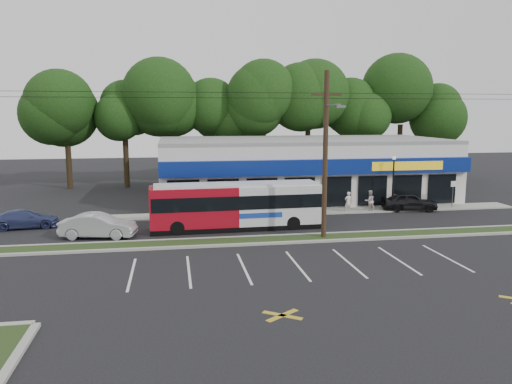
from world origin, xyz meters
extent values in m
plane|color=black|center=(0.00, 0.00, 0.00)|extent=(120.00, 120.00, 0.00)
cube|color=#1D3415|center=(0.00, 1.00, 0.06)|extent=(40.00, 1.60, 0.12)
cube|color=#9E9E93|center=(0.00, 0.15, 0.07)|extent=(40.00, 0.25, 0.14)
cube|color=#9E9E93|center=(0.00, 1.85, 0.07)|extent=(40.00, 0.25, 0.14)
cube|color=#9E9E93|center=(5.00, 9.00, 0.05)|extent=(32.00, 2.20, 0.10)
cube|color=beige|center=(5.50, 16.00, 2.50)|extent=(25.00, 12.00, 5.00)
cube|color=navy|center=(5.50, 9.75, 3.40)|extent=(25.00, 0.50, 1.20)
cube|color=black|center=(5.50, 9.94, 1.40)|extent=(24.00, 0.12, 2.40)
cube|color=yellow|center=(12.50, 9.48, 3.40)|extent=(6.00, 0.06, 0.70)
cube|color=gray|center=(5.50, 16.00, 5.15)|extent=(25.00, 12.00, 0.30)
cylinder|color=black|center=(3.00, 1.00, 5.00)|extent=(0.30, 0.30, 10.00)
cube|color=black|center=(3.00, 1.00, 8.60)|extent=(1.80, 0.12, 0.12)
cylinder|color=#59595E|center=(3.00, -0.20, 8.00)|extent=(0.10, 2.40, 0.10)
cube|color=#59595E|center=(3.00, -1.50, 7.90)|extent=(0.50, 0.25, 0.15)
cylinder|color=black|center=(0.00, 1.00, 8.70)|extent=(50.00, 0.02, 0.02)
cylinder|color=black|center=(0.00, 1.00, 8.40)|extent=(50.00, 0.02, 0.02)
cylinder|color=black|center=(11.00, 8.80, 2.00)|extent=(0.12, 0.12, 4.00)
sphere|color=silver|center=(11.00, 8.80, 4.10)|extent=(0.30, 0.30, 0.30)
cylinder|color=#59595E|center=(16.00, 8.60, 1.10)|extent=(0.06, 0.06, 2.20)
cube|color=white|center=(16.00, 8.55, 2.00)|extent=(0.45, 0.04, 0.45)
cylinder|color=black|center=(-16.00, 26.00, 2.86)|extent=(0.56, 0.56, 5.72)
sphere|color=black|center=(-16.00, 26.00, 8.45)|extent=(6.76, 6.76, 6.76)
cylinder|color=black|center=(-11.00, 26.00, 2.86)|extent=(0.56, 0.56, 5.72)
sphere|color=black|center=(-11.00, 26.00, 8.45)|extent=(6.76, 6.76, 6.76)
cylinder|color=black|center=(-6.00, 26.00, 2.86)|extent=(0.56, 0.56, 5.72)
sphere|color=black|center=(-6.00, 26.00, 8.45)|extent=(6.76, 6.76, 6.76)
cylinder|color=black|center=(-1.00, 26.00, 2.86)|extent=(0.56, 0.56, 5.72)
sphere|color=black|center=(-1.00, 26.00, 8.45)|extent=(6.76, 6.76, 6.76)
cylinder|color=black|center=(4.00, 26.00, 2.86)|extent=(0.56, 0.56, 5.72)
sphere|color=black|center=(4.00, 26.00, 8.45)|extent=(6.76, 6.76, 6.76)
cylinder|color=black|center=(9.00, 26.00, 2.86)|extent=(0.56, 0.56, 5.72)
sphere|color=black|center=(9.00, 26.00, 8.45)|extent=(6.76, 6.76, 6.76)
cylinder|color=black|center=(14.00, 26.00, 2.86)|extent=(0.56, 0.56, 5.72)
sphere|color=black|center=(14.00, 26.00, 8.45)|extent=(6.76, 6.76, 6.76)
cylinder|color=black|center=(19.00, 26.00, 2.86)|extent=(0.56, 0.56, 5.72)
sphere|color=black|center=(19.00, 26.00, 8.45)|extent=(6.76, 6.76, 6.76)
cylinder|color=black|center=(24.00, 26.00, 2.86)|extent=(0.56, 0.56, 5.72)
sphere|color=black|center=(24.00, 26.00, 8.45)|extent=(6.76, 6.76, 6.76)
cube|color=maroon|center=(-4.68, 4.42, 1.61)|extent=(5.66, 2.49, 2.56)
cube|color=silver|center=(0.92, 4.58, 1.61)|extent=(5.66, 2.49, 2.56)
cube|color=black|center=(-1.88, 4.50, 0.18)|extent=(11.25, 2.61, 0.33)
cube|color=black|center=(-1.88, 4.50, 1.91)|extent=(11.03, 2.71, 0.89)
cube|color=black|center=(3.74, 4.66, 1.77)|extent=(0.12, 1.98, 1.31)
cube|color=#193899|center=(-0.45, 3.36, 1.07)|extent=(2.80, 0.11, 0.33)
cube|color=silver|center=(-1.88, 4.50, 2.94)|extent=(10.69, 2.40, 0.17)
cylinder|color=black|center=(-5.77, 3.34, 0.45)|extent=(0.90, 0.29, 0.90)
cylinder|color=black|center=(-5.83, 5.43, 0.45)|extent=(0.90, 0.29, 0.90)
cylinder|color=black|center=(1.73, 3.56, 0.45)|extent=(0.90, 0.29, 0.90)
cylinder|color=black|center=(1.67, 5.65, 0.45)|extent=(0.90, 0.29, 0.90)
imported|color=black|center=(12.21, 8.36, 0.72)|extent=(4.47, 2.40, 1.45)
imported|color=#A8ACAF|center=(-10.54, 3.50, 0.75)|extent=(4.73, 2.32, 1.49)
imported|color=navy|center=(-15.70, 7.00, 0.62)|extent=(4.45, 2.25, 1.24)
imported|color=white|center=(7.26, 8.50, 0.80)|extent=(0.65, 0.50, 1.60)
imported|color=beige|center=(9.00, 8.50, 0.84)|extent=(0.86, 0.69, 1.67)
camera|label=1|loc=(-5.93, -27.44, 7.56)|focal=35.00mm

